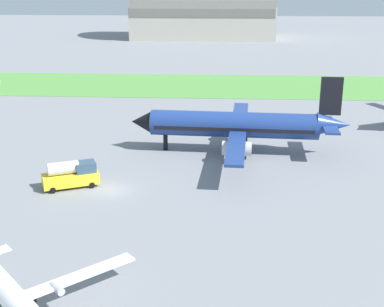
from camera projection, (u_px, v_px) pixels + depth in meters
The scene contains 6 objects.
ground_plane at pixel (111, 190), 62.31m from camera, with size 600.00×600.00×0.00m, color gray.
grass_taxiway_strip at pixel (167, 85), 123.27m from camera, with size 360.00×28.00×0.08m, color #549342.
airplane_foreground_turboprop at pixel (12, 297), 37.64m from camera, with size 15.68×14.67×6.06m.
airplane_midfield_jet at pixel (238, 125), 74.66m from camera, with size 30.90×31.49×11.12m.
fuel_truck_midfield at pixel (71, 175), 62.87m from camera, with size 6.91×4.87×3.29m.
hangar_distant at pixel (204, 5), 216.03m from camera, with size 57.18×32.63×32.63m.
Camera 1 is at (12.99, -57.07, 23.82)m, focal length 49.57 mm.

